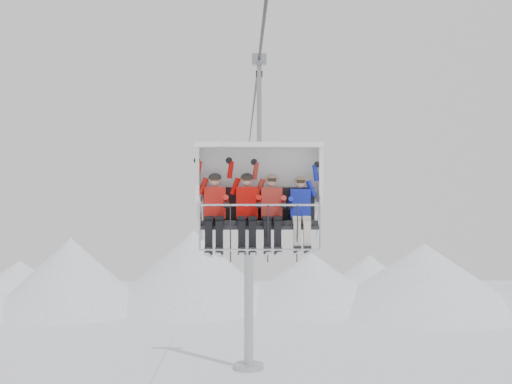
{
  "coord_description": "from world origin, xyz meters",
  "views": [
    {
      "loc": [
        -0.32,
        -16.42,
        10.56
      ],
      "look_at": [
        0.0,
        0.0,
        10.58
      ],
      "focal_mm": 45.0,
      "sensor_mm": 36.0,
      "label": 1
    }
  ],
  "objects_px": {
    "skier_center_right": "(272,209)",
    "skier_far_right": "(301,210)",
    "chairlift_carrier": "(259,185)",
    "skier_center_left": "(247,208)",
    "lift_tower_right": "(249,272)",
    "skier_far_left": "(215,208)"
  },
  "relations": [
    {
      "from": "skier_center_right",
      "to": "skier_center_left",
      "type": "bearing_deg",
      "value": 179.71
    },
    {
      "from": "chairlift_carrier",
      "to": "skier_center_left",
      "type": "xyz_separation_m",
      "value": [
        -0.25,
        -0.3,
        -0.47
      ]
    },
    {
      "from": "skier_far_left",
      "to": "skier_far_right",
      "type": "bearing_deg",
      "value": -0.23
    },
    {
      "from": "skier_far_left",
      "to": "chairlift_carrier",
      "type": "bearing_deg",
      "value": 18.58
    },
    {
      "from": "skier_center_left",
      "to": "skier_far_right",
      "type": "xyz_separation_m",
      "value": [
        1.09,
        -0.01,
        -0.03
      ]
    },
    {
      "from": "chairlift_carrier",
      "to": "skier_far_right",
      "type": "xyz_separation_m",
      "value": [
        0.84,
        -0.31,
        -0.5
      ]
    },
    {
      "from": "skier_center_right",
      "to": "skier_far_right",
      "type": "xyz_separation_m",
      "value": [
        0.59,
        -0.0,
        -0.02
      ]
    },
    {
      "from": "chairlift_carrier",
      "to": "skier_far_right",
      "type": "relative_size",
      "value": 2.36
    },
    {
      "from": "lift_tower_right",
      "to": "skier_far_left",
      "type": "distance_m",
      "value": 25.84
    },
    {
      "from": "skier_center_right",
      "to": "skier_far_right",
      "type": "height_order",
      "value": "skier_center_right"
    },
    {
      "from": "skier_center_left",
      "to": "chairlift_carrier",
      "type": "bearing_deg",
      "value": 50.4
    },
    {
      "from": "skier_center_left",
      "to": "skier_center_right",
      "type": "height_order",
      "value": "skier_center_left"
    },
    {
      "from": "chairlift_carrier",
      "to": "skier_center_left",
      "type": "bearing_deg",
      "value": -129.6
    },
    {
      "from": "chairlift_carrier",
      "to": "skier_center_left",
      "type": "distance_m",
      "value": 0.62
    },
    {
      "from": "chairlift_carrier",
      "to": "skier_far_right",
      "type": "height_order",
      "value": "chairlift_carrier"
    },
    {
      "from": "skier_far_left",
      "to": "skier_far_right",
      "type": "xyz_separation_m",
      "value": [
        1.74,
        -0.01,
        -0.03
      ]
    },
    {
      "from": "skier_center_left",
      "to": "skier_center_right",
      "type": "relative_size",
      "value": 1.02
    },
    {
      "from": "chairlift_carrier",
      "to": "skier_center_right",
      "type": "distance_m",
      "value": 0.63
    },
    {
      "from": "skier_far_left",
      "to": "skier_center_right",
      "type": "bearing_deg",
      "value": -0.13
    },
    {
      "from": "skier_far_right",
      "to": "skier_far_left",
      "type": "bearing_deg",
      "value": 179.77
    },
    {
      "from": "skier_far_left",
      "to": "skier_center_right",
      "type": "distance_m",
      "value": 1.15
    },
    {
      "from": "skier_far_right",
      "to": "skier_center_left",
      "type": "bearing_deg",
      "value": 179.63
    }
  ]
}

